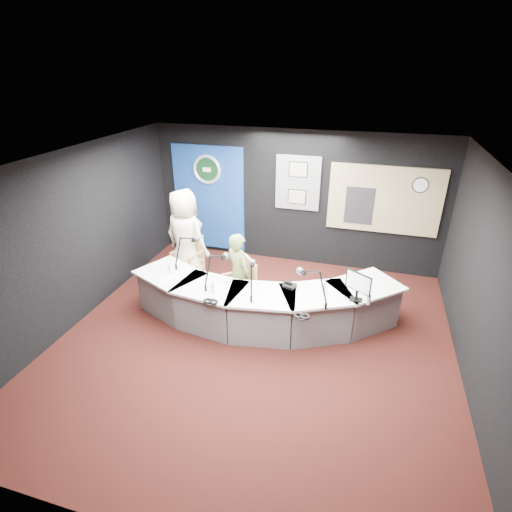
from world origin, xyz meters
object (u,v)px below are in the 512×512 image
(armchair_right, at_px, (239,286))
(broadcast_desk, at_px, (261,303))
(person_woman, at_px, (238,274))
(armchair_left, at_px, (187,260))
(person_man, at_px, (186,238))

(armchair_right, bearing_deg, broadcast_desk, 22.57)
(person_woman, bearing_deg, armchair_right, 122.94)
(armchair_left, distance_m, person_woman, 1.50)
(armchair_left, height_order, armchair_right, armchair_right)
(broadcast_desk, xyz_separation_m, armchair_left, (-1.75, 0.95, 0.08))
(broadcast_desk, distance_m, person_woman, 0.63)
(broadcast_desk, relative_size, armchair_right, 4.60)
(armchair_right, bearing_deg, armchair_left, -158.75)
(armchair_right, xyz_separation_m, person_man, (-1.29, 0.71, 0.45))
(broadcast_desk, bearing_deg, person_woman, 152.48)
(broadcast_desk, bearing_deg, person_man, 151.49)
(armchair_left, distance_m, armchair_right, 1.48)
(person_man, bearing_deg, person_woman, 166.43)
(broadcast_desk, distance_m, armchair_left, 1.99)
(armchair_left, relative_size, armchair_right, 0.93)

